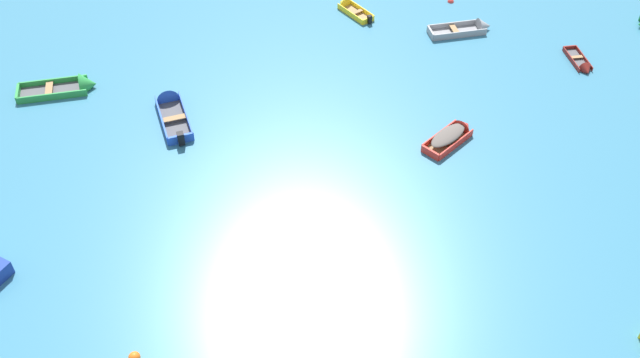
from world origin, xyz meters
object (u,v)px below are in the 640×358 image
mooring_buoy_midfield (134,357)px  mooring_buoy_near_foreground (451,2)px  rowboat_green_far_right (75,87)px  rowboat_grey_midfield_right (472,28)px  rowboat_yellow_near_right (349,8)px  rowboat_maroon_outer_left (583,66)px  rowboat_red_back_row_left (454,134)px  rowboat_blue_near_camera (170,107)px

mooring_buoy_midfield → mooring_buoy_near_foreground: (16.91, 25.51, 0.00)m
rowboat_green_far_right → rowboat_grey_midfield_right: (23.01, 4.71, -0.00)m
rowboat_green_far_right → rowboat_yellow_near_right: (15.77, 7.60, -0.03)m
rowboat_green_far_right → mooring_buoy_midfield: rowboat_green_far_right is taller
rowboat_maroon_outer_left → mooring_buoy_midfield: rowboat_maroon_outer_left is taller
rowboat_grey_midfield_right → rowboat_yellow_near_right: rowboat_grey_midfield_right is taller
rowboat_yellow_near_right → mooring_buoy_near_foreground: bearing=5.8°
rowboat_red_back_row_left → mooring_buoy_midfield: 18.78m
rowboat_red_back_row_left → mooring_buoy_midfield: bearing=-140.3°
rowboat_maroon_outer_left → rowboat_blue_near_camera: size_ratio=0.60×
rowboat_maroon_outer_left → rowboat_blue_near_camera: rowboat_blue_near_camera is taller
rowboat_grey_midfield_right → rowboat_blue_near_camera: (-17.59, -6.83, 0.03)m
rowboat_red_back_row_left → rowboat_blue_near_camera: bearing=167.8°
rowboat_red_back_row_left → rowboat_grey_midfield_right: 10.42m
rowboat_green_far_right → rowboat_blue_near_camera: (5.42, -2.12, 0.03)m
rowboat_red_back_row_left → rowboat_blue_near_camera: (-14.52, 3.13, -0.08)m
mooring_buoy_midfield → rowboat_blue_near_camera: bearing=90.3°
rowboat_grey_midfield_right → mooring_buoy_near_foreground: bearing=99.9°
mooring_buoy_midfield → mooring_buoy_near_foreground: 30.61m
rowboat_green_far_right → mooring_buoy_near_foreground: rowboat_green_far_right is taller
mooring_buoy_midfield → rowboat_yellow_near_right: bearing=67.5°
rowboat_blue_near_camera → rowboat_green_far_right: bearing=158.6°
rowboat_green_far_right → mooring_buoy_midfield: (5.49, -17.25, -0.19)m
rowboat_blue_near_camera → mooring_buoy_near_foreground: 19.90m
mooring_buoy_near_foreground → mooring_buoy_midfield: bearing=-123.5°
rowboat_green_far_right → rowboat_maroon_outer_left: bearing=1.0°
rowboat_green_far_right → mooring_buoy_near_foreground: (22.40, 8.26, -0.19)m
rowboat_maroon_outer_left → rowboat_grey_midfield_right: 6.90m
rowboat_green_far_right → rowboat_blue_near_camera: rowboat_green_far_right is taller
rowboat_maroon_outer_left → rowboat_blue_near_camera: 23.24m
rowboat_green_far_right → rowboat_red_back_row_left: bearing=-14.8°
mooring_buoy_midfield → rowboat_red_back_row_left: bearing=39.7°
rowboat_grey_midfield_right → mooring_buoy_near_foreground: (-0.62, 3.56, -0.19)m
mooring_buoy_near_foreground → rowboat_blue_near_camera: bearing=-148.5°
rowboat_maroon_outer_left → rowboat_grey_midfield_right: (-5.49, 4.18, 0.07)m
rowboat_green_far_right → rowboat_red_back_row_left: rowboat_green_far_right is taller
rowboat_maroon_outer_left → rowboat_yellow_near_right: bearing=151.0°
rowboat_maroon_outer_left → rowboat_grey_midfield_right: rowboat_grey_midfield_right is taller
rowboat_red_back_row_left → rowboat_blue_near_camera: 14.85m
rowboat_blue_near_camera → rowboat_grey_midfield_right: bearing=21.2°
rowboat_maroon_outer_left → mooring_buoy_near_foreground: size_ratio=6.74×
rowboat_red_back_row_left → rowboat_yellow_near_right: rowboat_red_back_row_left is taller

